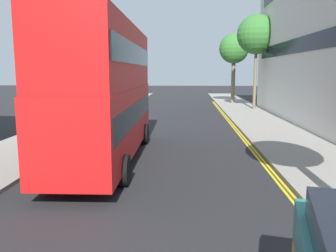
% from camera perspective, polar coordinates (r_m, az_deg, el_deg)
% --- Properties ---
extents(sidewalk_right, '(4.00, 80.00, 0.14)m').
position_cam_1_polar(sidewalk_right, '(18.34, 20.03, -3.08)').
color(sidewalk_right, gray).
rests_on(sidewalk_right, ground).
extents(sidewalk_left, '(4.00, 80.00, 0.14)m').
position_cam_1_polar(sidewalk_left, '(19.16, -20.52, -2.61)').
color(sidewalk_left, gray).
rests_on(sidewalk_left, ground).
extents(kerb_line_outer, '(0.10, 56.00, 0.01)m').
position_cam_1_polar(kerb_line_outer, '(15.94, 14.82, -4.83)').
color(kerb_line_outer, yellow).
rests_on(kerb_line_outer, ground).
extents(kerb_line_inner, '(0.10, 56.00, 0.01)m').
position_cam_1_polar(kerb_line_inner, '(15.91, 14.25, -4.84)').
color(kerb_line_inner, yellow).
rests_on(kerb_line_inner, ground).
extents(double_decker_bus_away, '(2.96, 10.85, 5.64)m').
position_cam_1_polar(double_decker_bus_away, '(14.63, -10.10, 6.11)').
color(double_decker_bus_away, red).
rests_on(double_decker_bus_away, ground).
extents(street_tree_near, '(3.33, 3.33, 7.77)m').
position_cam_1_polar(street_tree_near, '(40.77, 10.75, 12.22)').
color(street_tree_near, '#6B6047').
rests_on(street_tree_near, sidewalk_right).
extents(street_tree_mid, '(3.67, 3.67, 8.81)m').
position_cam_1_polar(street_tree_mid, '(34.62, 14.30, 14.25)').
color(street_tree_mid, '#6B6047').
rests_on(street_tree_mid, sidewalk_right).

